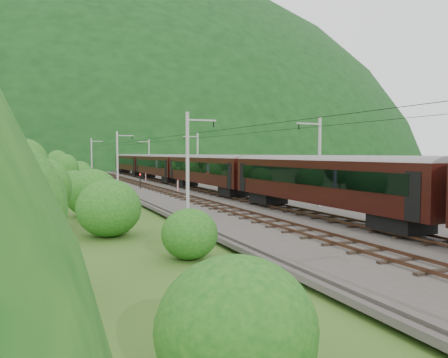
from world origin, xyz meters
name	(u,v)px	position (x,y,z in m)	size (l,w,h in m)	color
ground	(258,214)	(0.00, 0.00, 0.00)	(600.00, 600.00, 0.00)	#2E4E18
railbed	(213,200)	(0.00, 10.00, 0.15)	(14.00, 220.00, 0.30)	#38332D
track_left	(192,199)	(-2.40, 10.00, 0.37)	(2.40, 220.00, 0.27)	brown
track_right	(234,197)	(2.40, 10.00, 0.37)	(2.40, 220.00, 0.27)	brown
catenary_left	(118,158)	(-6.12, 32.00, 4.50)	(2.54, 192.28, 8.00)	gray
catenary_right	(197,157)	(6.12, 32.00, 4.50)	(2.54, 192.28, 8.00)	gray
overhead_wires	(213,134)	(0.00, 10.00, 7.10)	(4.83, 198.00, 0.03)	black
mountain_main	(66,162)	(0.00, 260.00, 0.00)	(504.00, 360.00, 244.00)	black
train	(208,165)	(2.40, 17.69, 3.63)	(3.07, 171.08, 5.35)	black
hazard_post_near	(178,186)	(-0.73, 20.20, 1.04)	(0.16, 0.16, 1.48)	red
hazard_post_far	(146,177)	(0.42, 42.63, 1.00)	(0.15, 0.15, 1.40)	red
signal	(140,180)	(-4.07, 26.64, 1.50)	(0.23, 0.23, 2.04)	black
vegetation_left	(61,178)	(-14.73, 16.73, 2.45)	(13.62, 150.92, 6.55)	#154B14
vegetation_right	(290,185)	(12.05, 14.23, 1.20)	(6.88, 103.85, 2.54)	#154B14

